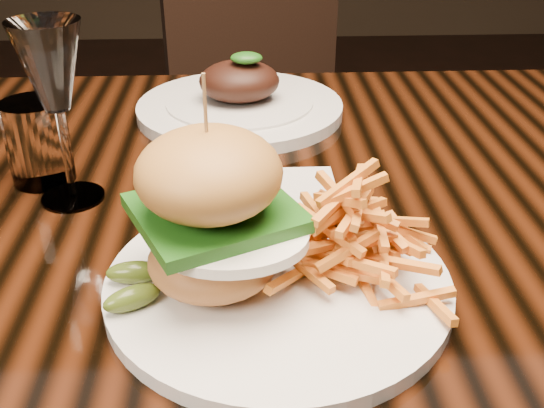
{
  "coord_description": "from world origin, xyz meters",
  "views": [
    {
      "loc": [
        -0.02,
        -0.66,
        1.11
      ],
      "look_at": [
        0.0,
        -0.13,
        0.81
      ],
      "focal_mm": 42.0,
      "sensor_mm": 36.0,
      "label": 1
    }
  ],
  "objects_px": {
    "far_dish": "(240,102)",
    "chair_far": "(267,100)",
    "dining_table": "(267,247)",
    "wine_glass": "(51,72)",
    "burger_plate": "(277,236)"
  },
  "relations": [
    {
      "from": "burger_plate",
      "to": "far_dish",
      "type": "distance_m",
      "value": 0.45
    },
    {
      "from": "dining_table",
      "to": "wine_glass",
      "type": "relative_size",
      "value": 7.74
    },
    {
      "from": "dining_table",
      "to": "far_dish",
      "type": "relative_size",
      "value": 5.12
    },
    {
      "from": "burger_plate",
      "to": "wine_glass",
      "type": "distance_m",
      "value": 0.31
    },
    {
      "from": "dining_table",
      "to": "far_dish",
      "type": "distance_m",
      "value": 0.28
    },
    {
      "from": "wine_glass",
      "to": "dining_table",
      "type": "bearing_deg",
      "value": 0.28
    },
    {
      "from": "far_dish",
      "to": "wine_glass",
      "type": "bearing_deg",
      "value": -127.24
    },
    {
      "from": "far_dish",
      "to": "chair_far",
      "type": "bearing_deg",
      "value": 84.05
    },
    {
      "from": "burger_plate",
      "to": "far_dish",
      "type": "relative_size",
      "value": 1.02
    },
    {
      "from": "far_dish",
      "to": "chair_far",
      "type": "height_order",
      "value": "chair_far"
    },
    {
      "from": "burger_plate",
      "to": "wine_glass",
      "type": "height_order",
      "value": "burger_plate"
    },
    {
      "from": "dining_table",
      "to": "far_dish",
      "type": "height_order",
      "value": "far_dish"
    },
    {
      "from": "dining_table",
      "to": "burger_plate",
      "type": "bearing_deg",
      "value": -89.37
    },
    {
      "from": "wine_glass",
      "to": "chair_far",
      "type": "xyz_separation_m",
      "value": [
        0.26,
        0.89,
        -0.36
      ]
    },
    {
      "from": "far_dish",
      "to": "chair_far",
      "type": "relative_size",
      "value": 0.33
    }
  ]
}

